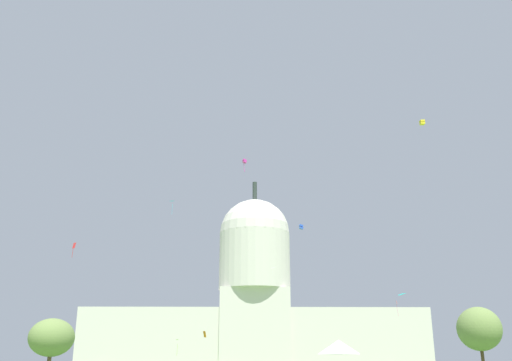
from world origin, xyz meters
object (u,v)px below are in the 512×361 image
at_px(event_tent, 339,360).
at_px(kite_white_mid, 272,269).
at_px(tree_east_mid, 479,329).
at_px(kite_yellow_high, 422,122).
at_px(kite_lime_low, 179,342).
at_px(tree_west_near, 52,338).
at_px(kite_orange_low, 205,334).
at_px(kite_cyan_high, 172,203).
at_px(capitol_building, 255,303).
at_px(kite_magenta_high, 245,161).
at_px(kite_pink_low, 397,304).
at_px(kite_turquoise_low, 398,298).
at_px(kite_blue_mid, 301,227).
at_px(kite_red_mid, 74,247).

distance_m(event_tent, kite_white_mid, 88.47).
distance_m(tree_east_mid, kite_white_mid, 84.35).
xyz_separation_m(kite_yellow_high, kite_lime_low, (-54.78, 64.84, -40.75)).
distance_m(tree_west_near, kite_orange_low, 31.04).
relative_size(kite_orange_low, kite_yellow_high, 1.39).
distance_m(tree_west_near, kite_cyan_high, 61.32).
bearing_deg(kite_lime_low, kite_orange_low, -159.40).
relative_size(kite_cyan_high, kite_white_mid, 1.78).
height_order(capitol_building, kite_magenta_high, capitol_building).
distance_m(event_tent, kite_orange_low, 37.04).
bearing_deg(kite_pink_low, kite_orange_low, 161.46).
xyz_separation_m(kite_cyan_high, kite_pink_low, (60.04, -17.12, -31.09)).
height_order(kite_turquoise_low, kite_orange_low, kite_turquoise_low).
distance_m(kite_turquoise_low, kite_yellow_high, 53.97).
distance_m(kite_orange_low, kite_white_mid, 63.12).
xyz_separation_m(kite_yellow_high, kite_blue_mid, (-24.57, 5.13, -20.54)).
height_order(tree_west_near, kite_white_mid, kite_white_mid).
bearing_deg(kite_pink_low, kite_white_mid, 88.32).
distance_m(tree_west_near, kite_turquoise_low, 73.98).
relative_size(kite_cyan_high, kite_red_mid, 1.38).
height_order(kite_pink_low, kite_orange_low, kite_pink_low).
height_order(kite_cyan_high, kite_pink_low, kite_cyan_high).
relative_size(kite_cyan_high, kite_yellow_high, 4.33).
bearing_deg(capitol_building, kite_white_mid, -82.26).
bearing_deg(kite_red_mid, kite_pink_low, -71.04).
relative_size(event_tent, kite_magenta_high, 2.31).
bearing_deg(kite_white_mid, kite_yellow_high, -38.99).
bearing_deg(tree_east_mid, kite_turquoise_low, -123.45).
bearing_deg(kite_blue_mid, kite_white_mid, -179.15).
distance_m(tree_west_near, kite_red_mid, 18.65).
relative_size(capitol_building, kite_yellow_high, 135.01).
bearing_deg(kite_turquoise_low, kite_yellow_high, 137.12).
relative_size(kite_cyan_high, kite_turquoise_low, 2.74).
bearing_deg(kite_cyan_high, kite_red_mid, 86.15).
bearing_deg(capitol_building, kite_turquoise_low, -84.21).
relative_size(kite_cyan_high, kite_pink_low, 1.07).
xyz_separation_m(capitol_building, kite_pink_low, (34.60, -75.70, -7.57)).
distance_m(tree_east_mid, kite_cyan_high, 92.29).
relative_size(kite_white_mid, kite_blue_mid, 2.23).
distance_m(event_tent, tree_west_near, 57.56).
bearing_deg(kite_pink_low, kite_turquoise_low, -144.07).
distance_m(kite_yellow_high, kite_magenta_high, 36.83).
bearing_deg(kite_yellow_high, tree_west_near, -103.90).
xyz_separation_m(kite_magenta_high, kite_blue_mid, (11.35, 1.55, -13.23)).
bearing_deg(tree_west_near, event_tent, -19.14).
distance_m(kite_cyan_high, kite_orange_low, 53.93).
bearing_deg(kite_red_mid, event_tent, -109.54).
bearing_deg(kite_yellow_high, kite_magenta_high, -99.60).
xyz_separation_m(capitol_building, kite_orange_low, (-12.29, -93.28, -15.62)).
relative_size(kite_turquoise_low, kite_blue_mid, 1.45).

